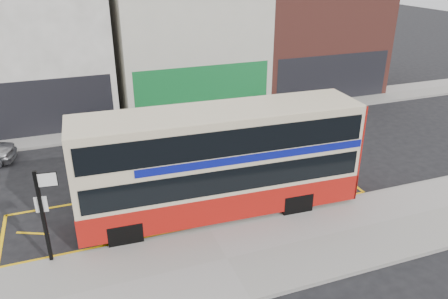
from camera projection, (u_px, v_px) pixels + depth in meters
name	position (u px, v px, depth m)	size (l,w,h in m)	color
ground	(205.00, 224.00, 16.17)	(120.00, 120.00, 0.00)	black
pavement	(227.00, 260.00, 14.18)	(40.00, 4.00, 0.15)	gray
kerb	(208.00, 228.00, 15.82)	(40.00, 0.15, 0.15)	gray
far_pavement	(147.00, 124.00, 25.56)	(50.00, 3.00, 0.15)	gray
road_markings	(193.00, 203.00, 17.54)	(14.00, 3.40, 0.01)	yellow
terrace_left	(32.00, 27.00, 25.09)	(8.00, 8.01, 11.80)	white
terrace_green_shop	(184.00, 23.00, 28.02)	(9.00, 8.01, 11.30)	beige
terrace_right	(306.00, 24.00, 31.06)	(9.00, 8.01, 10.30)	brown
double_decker_bus	(221.00, 161.00, 16.05)	(10.56, 2.85, 4.18)	beige
bus_stop_post	(44.00, 208.00, 13.33)	(0.79, 0.19, 3.20)	black
car_grey	(124.00, 130.00, 22.75)	(1.61, 4.61, 1.52)	#373A3E
car_white	(289.00, 111.00, 25.89)	(1.80, 4.43, 1.28)	#BCBCBC
street_tree_right	(225.00, 60.00, 27.24)	(2.11, 2.11, 4.56)	black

